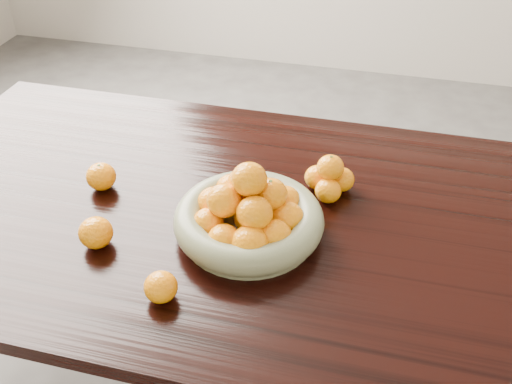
% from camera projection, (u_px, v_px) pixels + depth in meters
% --- Properties ---
extents(dining_table, '(2.00, 1.00, 0.75)m').
position_uv_depth(dining_table, '(265.00, 241.00, 1.45)').
color(dining_table, black).
rests_on(dining_table, ground).
extents(fruit_bowl, '(0.35, 0.35, 0.19)m').
position_uv_depth(fruit_bowl, '(249.00, 216.00, 1.31)').
color(fruit_bowl, gray).
rests_on(fruit_bowl, dining_table).
extents(orange_pyramid, '(0.13, 0.12, 0.11)m').
position_uv_depth(orange_pyramid, '(329.00, 178.00, 1.45)').
color(orange_pyramid, '#FF9507').
rests_on(orange_pyramid, dining_table).
extents(loose_orange_0, '(0.08, 0.08, 0.07)m').
position_uv_depth(loose_orange_0, '(101.00, 177.00, 1.47)').
color(loose_orange_0, '#FF9507').
rests_on(loose_orange_0, dining_table).
extents(loose_orange_1, '(0.08, 0.08, 0.07)m').
position_uv_depth(loose_orange_1, '(96.00, 233.00, 1.29)').
color(loose_orange_1, '#FF9507').
rests_on(loose_orange_1, dining_table).
extents(loose_orange_2, '(0.07, 0.07, 0.07)m').
position_uv_depth(loose_orange_2, '(161.00, 287.00, 1.16)').
color(loose_orange_2, '#FF9507').
rests_on(loose_orange_2, dining_table).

